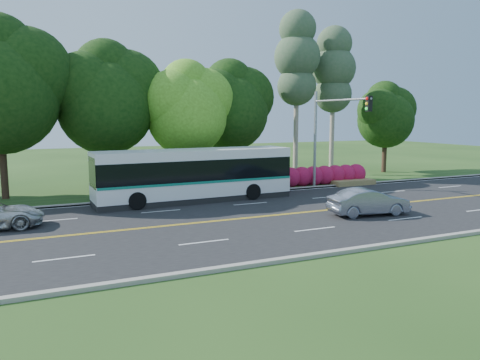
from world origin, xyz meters
name	(u,v)px	position (x,y,z in m)	size (l,w,h in m)	color
ground	(287,214)	(0.00, 0.00, 0.00)	(120.00, 120.00, 0.00)	#234416
road	(287,214)	(0.00, 0.00, 0.01)	(60.00, 14.00, 0.02)	black
curb_north	(234,193)	(0.00, 7.15, 0.07)	(60.00, 0.30, 0.15)	gray
curb_south	(376,246)	(0.00, -7.15, 0.07)	(60.00, 0.30, 0.15)	gray
grass_verge	(224,190)	(0.00, 9.00, 0.05)	(60.00, 4.00, 0.10)	#234416
lane_markings	(285,214)	(-0.09, 0.00, 0.02)	(57.60, 13.82, 0.00)	gold
tree_row	(139,95)	(-5.15, 12.13, 6.73)	(44.70, 9.10, 13.84)	black
bougainvillea_hedge	(316,176)	(7.18, 8.15, 0.72)	(9.50, 2.25, 1.50)	maroon
traffic_signal	(331,125)	(6.49, 5.40, 4.67)	(0.42, 6.10, 7.00)	gray
transit_bus	(194,176)	(-3.25, 5.80, 1.60)	(12.31, 3.06, 3.20)	white
sedan	(369,202)	(3.83, -2.01, 0.73)	(1.50, 4.29, 1.41)	slate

